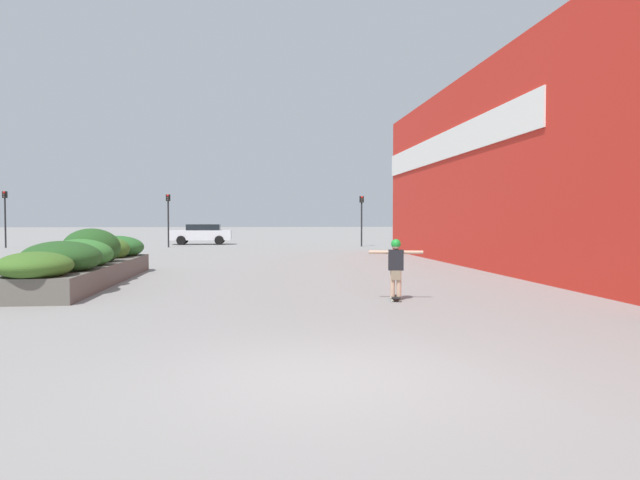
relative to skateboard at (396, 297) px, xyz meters
name	(u,v)px	position (x,y,z in m)	size (l,w,h in m)	color
ground_plane	(326,378)	(-2.41, -6.32, -0.07)	(300.00, 300.00, 0.00)	gray
building_wall_right	(510,162)	(5.36, 5.68, 3.79)	(0.67, 31.11, 7.70)	red
planter_box	(87,261)	(-8.18, 4.44, 0.61)	(1.97, 9.39, 1.62)	#605B54
skateboard	(396,297)	(0.00, 0.00, 0.00)	(0.31, 0.71, 0.09)	black
skateboarder	(396,262)	(0.00, 0.00, 0.83)	(1.24, 0.30, 1.34)	tan
car_leftmost	(482,234)	(14.44, 30.20, 0.72)	(4.79, 1.99, 1.51)	navy
car_center_left	(202,234)	(-7.42, 31.55, 0.76)	(4.56, 1.86, 1.55)	silver
traffic_light_left	(168,211)	(-9.25, 27.09, 2.40)	(0.28, 0.30, 3.63)	black
traffic_light_right	(362,212)	(4.18, 26.83, 2.36)	(0.28, 0.30, 3.57)	black
traffic_light_far_left	(5,210)	(-20.05, 27.52, 2.50)	(0.28, 0.30, 3.81)	black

